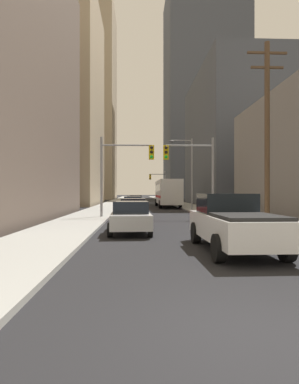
# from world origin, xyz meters

# --- Properties ---
(ground_plane) EXTENTS (400.00, 400.00, 0.00)m
(ground_plane) POSITION_xyz_m (0.00, 0.00, 0.00)
(ground_plane) COLOR black
(sidewalk_left) EXTENTS (3.44, 160.00, 0.15)m
(sidewalk_left) POSITION_xyz_m (-5.24, 50.00, 0.07)
(sidewalk_left) COLOR #9E9E99
(sidewalk_left) RESTS_ON ground
(sidewalk_right) EXTENTS (3.44, 160.00, 0.15)m
(sidewalk_right) POSITION_xyz_m (5.24, 50.00, 0.07)
(sidewalk_right) COLOR #9E9E99
(sidewalk_right) RESTS_ON ground
(city_bus) EXTENTS (2.67, 11.52, 3.40)m
(city_bus) POSITION_xyz_m (2.44, 37.33, 1.93)
(city_bus) COLOR silver
(city_bus) RESTS_ON ground
(pickup_truck_white) EXTENTS (2.20, 5.42, 1.90)m
(pickup_truck_white) POSITION_xyz_m (1.65, 6.51, 0.93)
(pickup_truck_white) COLOR white
(pickup_truck_white) RESTS_ON ground
(sedan_silver) EXTENTS (1.95, 4.25, 1.52)m
(sedan_silver) POSITION_xyz_m (-1.84, 11.15, 0.77)
(sedan_silver) COLOR #B7BABF
(sedan_silver) RESTS_ON ground
(sedan_red) EXTENTS (1.95, 4.26, 1.52)m
(sedan_red) POSITION_xyz_m (-1.76, 17.97, 0.77)
(sedan_red) COLOR maroon
(sedan_red) RESTS_ON ground
(sedan_blue) EXTENTS (1.95, 4.24, 1.52)m
(sedan_blue) POSITION_xyz_m (-1.90, 26.46, 0.77)
(sedan_blue) COLOR navy
(sedan_blue) RESTS_ON ground
(sedan_maroon) EXTENTS (1.95, 4.24, 1.52)m
(sedan_maroon) POSITION_xyz_m (-1.80, 33.18, 0.77)
(sedan_maroon) COLOR maroon
(sedan_maroon) RESTS_ON ground
(sedan_navy) EXTENTS (1.95, 4.23, 1.52)m
(sedan_navy) POSITION_xyz_m (-1.64, 40.99, 0.77)
(sedan_navy) COLOR #141E4C
(sedan_navy) RESTS_ON ground
(traffic_signal_near_left) EXTENTS (3.96, 0.44, 6.00)m
(traffic_signal_near_left) POSITION_xyz_m (-2.44, 19.85, 4.05)
(traffic_signal_near_left) COLOR gray
(traffic_signal_near_left) RESTS_ON ground
(traffic_signal_near_right) EXTENTS (3.78, 0.44, 6.00)m
(traffic_signal_near_right) POSITION_xyz_m (2.52, 19.85, 4.04)
(traffic_signal_near_right) COLOR gray
(traffic_signal_near_right) RESTS_ON ground
(traffic_signal_far_right) EXTENTS (3.22, 0.44, 6.00)m
(traffic_signal_far_right) POSITION_xyz_m (2.78, 59.67, 4.01)
(traffic_signal_far_right) COLOR gray
(traffic_signal_far_right) RESTS_ON ground
(utility_pole_right) EXTENTS (2.20, 0.28, 10.18)m
(utility_pole_right) POSITION_xyz_m (5.59, 13.35, 5.37)
(utility_pole_right) COLOR brown
(utility_pole_right) RESTS_ON ground
(street_lamp_right) EXTENTS (2.49, 0.32, 7.50)m
(street_lamp_right) POSITION_xyz_m (3.83, 29.61, 4.55)
(street_lamp_right) COLOR gray
(street_lamp_right) RESTS_ON ground
(building_left_mid_office) EXTENTS (18.10, 18.59, 31.36)m
(building_left_mid_office) POSITION_xyz_m (-16.43, 46.70, 15.68)
(building_left_mid_office) COLOR tan
(building_left_mid_office) RESTS_ON ground
(building_left_far_tower) EXTENTS (23.56, 20.93, 52.75)m
(building_left_far_tower) POSITION_xyz_m (-19.24, 86.94, 26.38)
(building_left_far_tower) COLOR tan
(building_left_far_tower) RESTS_ON ground
(building_right_mid_block) EXTENTS (18.34, 25.17, 20.67)m
(building_right_mid_block) POSITION_xyz_m (17.29, 47.64, 10.33)
(building_right_mid_block) COLOR #4C515B
(building_right_mid_block) RESTS_ON ground
(building_right_far_highrise) EXTENTS (22.43, 22.40, 61.35)m
(building_right_far_highrise) POSITION_xyz_m (18.70, 92.91, 30.67)
(building_right_far_highrise) COLOR #4C515B
(building_right_far_highrise) RESTS_ON ground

